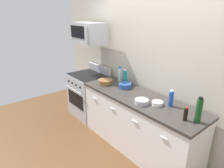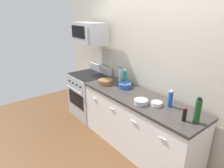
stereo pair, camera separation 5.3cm
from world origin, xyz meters
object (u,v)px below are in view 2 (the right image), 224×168
(bottle_soy_sauce_dark, at_px, (184,115))
(bottle_water_clear, at_px, (120,75))
(bowl_steel_prep, at_px, (141,102))
(bottle_wine_green, at_px, (198,111))
(bottle_sparkling_teal, at_px, (125,77))
(microwave, at_px, (89,33))
(range_oven, at_px, (89,95))
(bowl_blue_mixing, at_px, (125,85))
(bowl_white_ceramic, at_px, (157,104))
(bottle_soda_blue, at_px, (170,99))
(bowl_wooden_salad, at_px, (105,82))

(bottle_soy_sauce_dark, bearing_deg, bottle_water_clear, 169.58)
(bottle_water_clear, xyz_separation_m, bowl_steel_prep, (0.86, -0.34, -0.11))
(bottle_water_clear, xyz_separation_m, bottle_wine_green, (1.61, -0.20, 0.01))
(bottle_sparkling_teal, xyz_separation_m, bowl_steel_prep, (0.73, -0.35, -0.10))
(bottle_soy_sauce_dark, bearing_deg, bottle_wine_green, 34.85)
(microwave, bearing_deg, bottle_soy_sauce_dark, -3.10)
(bottle_wine_green, height_order, bottle_sparkling_teal, bottle_wine_green)
(range_oven, relative_size, bottle_wine_green, 3.34)
(bottle_water_clear, height_order, bowl_blue_mixing, bottle_water_clear)
(bottle_water_clear, bearing_deg, bowl_white_ceramic, -11.45)
(bottle_soda_blue, bearing_deg, range_oven, -176.85)
(bottle_wine_green, distance_m, bottle_sparkling_teal, 1.50)
(range_oven, height_order, bottle_soy_sauce_dark, bottle_soy_sauce_dark)
(bottle_sparkling_teal, distance_m, bowl_white_ceramic, 0.93)
(bowl_steel_prep, bearing_deg, microwave, 173.25)
(range_oven, distance_m, bowl_steel_prep, 1.71)
(bottle_water_clear, bearing_deg, bottle_sparkling_teal, 2.16)
(bottle_wine_green, bearing_deg, microwave, 178.93)
(microwave, distance_m, bowl_steel_prep, 1.82)
(bottle_soy_sauce_dark, bearing_deg, bowl_white_ceramic, 171.88)
(range_oven, height_order, bowl_blue_mixing, range_oven)
(bottle_soda_blue, bearing_deg, bottle_water_clear, 175.51)
(bottle_wine_green, height_order, bowl_white_ceramic, bottle_wine_green)
(bottle_soy_sauce_dark, height_order, bottle_sparkling_teal, bottle_sparkling_teal)
(bottle_soda_blue, bearing_deg, bowl_white_ceramic, -137.60)
(bottle_sparkling_teal, height_order, bowl_white_ceramic, bottle_sparkling_teal)
(microwave, relative_size, bowl_white_ceramic, 4.96)
(bottle_wine_green, bearing_deg, bottle_water_clear, 173.03)
(range_oven, relative_size, bottle_water_clear, 3.59)
(range_oven, bearing_deg, bottle_sparkling_teal, 12.66)
(bowl_steel_prep, bearing_deg, bottle_wine_green, 11.17)
(bottle_soy_sauce_dark, bearing_deg, range_oven, 178.03)
(bowl_white_ceramic, distance_m, bowl_blue_mixing, 0.79)
(range_oven, xyz_separation_m, bottle_wine_green, (2.38, 0.00, 0.60))
(bottle_sparkling_teal, bearing_deg, microwave, -170.09)
(range_oven, relative_size, bowl_blue_mixing, 4.91)
(bowl_wooden_salad, distance_m, bowl_blue_mixing, 0.39)
(bowl_wooden_salad, distance_m, bowl_steel_prep, 0.97)
(bottle_sparkling_teal, height_order, bowl_blue_mixing, bottle_sparkling_teal)
(bowl_white_ceramic, bearing_deg, bottle_soy_sauce_dark, -8.12)
(microwave, relative_size, bottle_soy_sauce_dark, 4.31)
(bowl_blue_mixing, bearing_deg, bottle_soda_blue, 0.96)
(bowl_wooden_salad, xyz_separation_m, bowl_white_ceramic, (1.14, 0.04, -0.01))
(bowl_white_ceramic, relative_size, bowl_blue_mixing, 0.69)
(range_oven, relative_size, bottle_soda_blue, 4.57)
(bottle_soda_blue, height_order, bottle_wine_green, bottle_wine_green)
(bowl_wooden_salad, xyz_separation_m, bowl_steel_prep, (0.97, -0.09, -0.01))
(range_oven, distance_m, microwave, 1.28)
(bottle_soda_blue, relative_size, bowl_wooden_salad, 0.91)
(bottle_soda_blue, distance_m, bottle_wine_green, 0.46)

